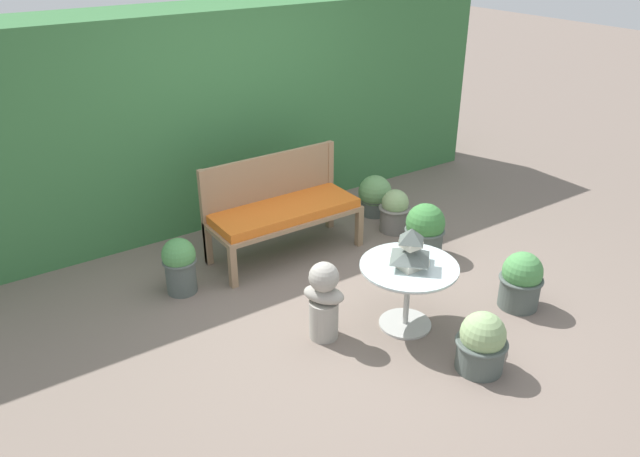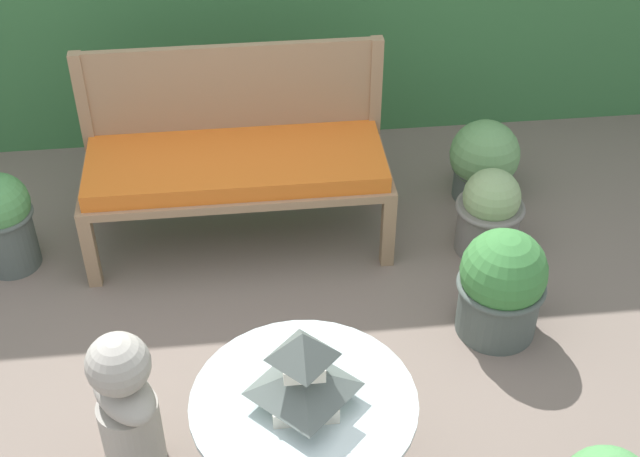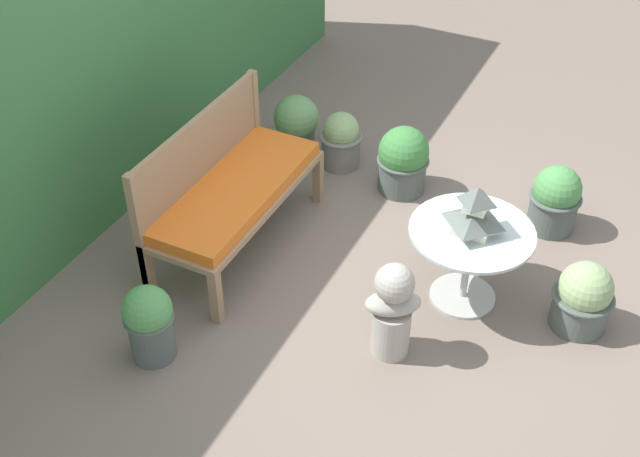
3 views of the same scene
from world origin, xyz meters
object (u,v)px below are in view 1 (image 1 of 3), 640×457
at_px(pagoda_birdhouse, 410,250).
at_px(potted_plant_path_edge, 482,343).
at_px(potted_plant_bench_right, 425,230).
at_px(potted_plant_table_far, 180,264).
at_px(potted_plant_hedge_corner, 395,211).
at_px(garden_bust, 324,300).
at_px(potted_plant_patio_mid, 521,281).
at_px(garden_bench, 285,214).
at_px(patio_table, 408,278).
at_px(potted_plant_bench_left, 375,196).

height_order(pagoda_birdhouse, potted_plant_path_edge, pagoda_birdhouse).
distance_m(potted_plant_bench_right, potted_plant_table_far, 2.25).
bearing_deg(potted_plant_path_edge, potted_plant_hedge_corner, 65.45).
bearing_deg(potted_plant_table_far, garden_bust, -62.14).
bearing_deg(potted_plant_bench_right, potted_plant_patio_mid, -87.94).
bearing_deg(potted_plant_bench_right, potted_plant_hedge_corner, 80.03).
xyz_separation_m(garden_bench, garden_bust, (-0.44, -1.27, -0.09)).
bearing_deg(garden_bench, potted_plant_path_edge, -83.40).
xyz_separation_m(patio_table, potted_plant_path_edge, (0.08, -0.69, -0.21)).
distance_m(garden_bench, potted_plant_bench_left, 1.29).
bearing_deg(potted_plant_path_edge, potted_plant_bench_right, 60.75).
relative_size(pagoda_birdhouse, potted_plant_bench_right, 0.60).
xyz_separation_m(patio_table, potted_plant_table_far, (-1.24, 1.44, -0.16)).
bearing_deg(potted_plant_table_far, pagoda_birdhouse, -49.19).
bearing_deg(potted_plant_bench_right, potted_plant_table_far, 162.74).
bearing_deg(garden_bench, potted_plant_bench_left, 10.33).
height_order(potted_plant_bench_right, potted_plant_table_far, potted_plant_bench_right).
height_order(potted_plant_table_far, potted_plant_bench_left, potted_plant_table_far).
relative_size(pagoda_birdhouse, potted_plant_patio_mid, 0.63).
bearing_deg(pagoda_birdhouse, potted_plant_hedge_corner, 52.77).
xyz_separation_m(garden_bench, potted_plant_path_edge, (0.25, -2.19, -0.20)).
xyz_separation_m(potted_plant_bench_left, potted_plant_patio_mid, (-0.14, -2.05, 0.03)).
xyz_separation_m(garden_bust, potted_plant_table_far, (-0.64, 1.20, -0.06)).
relative_size(potted_plant_path_edge, potted_plant_patio_mid, 0.93).
bearing_deg(garden_bench, potted_plant_bench_right, -34.27).
height_order(potted_plant_bench_right, potted_plant_bench_left, potted_plant_bench_right).
height_order(garden_bust, potted_plant_hedge_corner, garden_bust).
xyz_separation_m(potted_plant_table_far, potted_plant_hedge_corner, (2.24, -0.13, -0.05)).
relative_size(potted_plant_bench_right, potted_plant_bench_left, 1.18).
bearing_deg(potted_plant_hedge_corner, garden_bust, -146.26).
xyz_separation_m(potted_plant_table_far, potted_plant_bench_left, (2.32, 0.29, -0.05)).
bearing_deg(potted_plant_table_far, potted_plant_bench_left, 7.15).
bearing_deg(pagoda_birdhouse, potted_plant_bench_right, 40.63).
bearing_deg(potted_plant_bench_right, potted_plant_bench_left, 79.62).
relative_size(garden_bust, potted_plant_hedge_corner, 1.44).
bearing_deg(potted_plant_bench_left, patio_table, -121.89).
height_order(garden_bench, pagoda_birdhouse, pagoda_birdhouse).
height_order(garden_bench, potted_plant_patio_mid, garden_bench).
xyz_separation_m(garden_bench, potted_plant_bench_left, (1.25, 0.23, -0.20)).
relative_size(patio_table, potted_plant_bench_left, 1.73).
distance_m(potted_plant_table_far, potted_plant_bench_left, 2.34).
xyz_separation_m(garden_bust, potted_plant_path_edge, (0.69, -0.93, -0.11)).
bearing_deg(potted_plant_patio_mid, pagoda_birdhouse, 161.55).
height_order(potted_plant_path_edge, potted_plant_patio_mid, potted_plant_patio_mid).
relative_size(patio_table, pagoda_birdhouse, 2.42).
relative_size(potted_plant_bench_right, potted_plant_patio_mid, 1.05).
bearing_deg(garden_bust, potted_plant_path_edge, 4.20).
distance_m(patio_table, potted_plant_table_far, 1.91).
relative_size(garden_bench, garden_bust, 2.23).
relative_size(garden_bust, potted_plant_table_far, 1.28).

